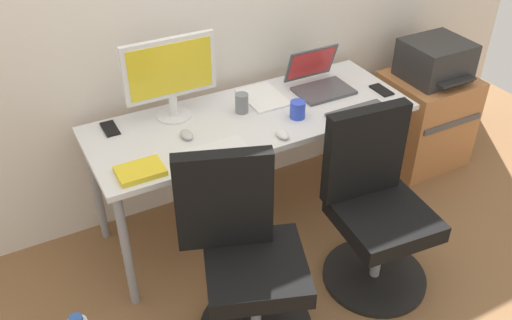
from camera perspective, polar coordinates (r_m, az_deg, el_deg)
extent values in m
plane|color=brown|center=(3.33, -0.40, -6.17)|extent=(5.28, 5.28, 0.00)
cube|color=silver|center=(2.92, -0.46, 4.32)|extent=(1.72, 0.65, 0.03)
cylinder|color=gray|center=(2.71, -13.17, -9.16)|extent=(0.04, 0.04, 0.69)
cylinder|color=gray|center=(3.33, 14.24, 0.06)|extent=(0.04, 0.04, 0.69)
cylinder|color=gray|center=(3.13, -16.09, -2.83)|extent=(0.04, 0.04, 0.69)
cylinder|color=gray|center=(3.68, 8.84, 4.38)|extent=(0.04, 0.04, 0.69)
cylinder|color=gray|center=(2.63, -0.01, -14.36)|extent=(0.05, 0.05, 0.34)
cube|color=black|center=(2.47, -0.01, -11.11)|extent=(0.56, 0.56, 0.09)
cube|color=black|center=(2.37, -3.32, -4.13)|extent=(0.42, 0.21, 0.48)
cylinder|color=black|center=(3.05, 12.03, -11.60)|extent=(0.54, 0.54, 0.03)
cylinder|color=gray|center=(2.92, 12.47, -9.10)|extent=(0.05, 0.05, 0.34)
cube|color=black|center=(2.78, 13.02, -5.91)|extent=(0.48, 0.48, 0.09)
cube|color=black|center=(2.71, 11.12, 0.77)|extent=(0.42, 0.11, 0.48)
cube|color=#B77542|center=(3.86, 16.83, 4.05)|extent=(0.52, 0.48, 0.61)
cube|color=#4C4C4C|center=(3.67, 19.58, 3.50)|extent=(0.47, 0.01, 0.04)
cube|color=#2D2D2D|center=(3.67, 17.95, 9.76)|extent=(0.38, 0.34, 0.24)
cube|color=#262626|center=(3.57, 19.95, 7.58)|extent=(0.27, 0.06, 0.01)
cylinder|color=#2D59B2|center=(2.56, -18.04, -15.38)|extent=(0.06, 0.06, 0.03)
cylinder|color=silver|center=(2.93, -8.40, 4.56)|extent=(0.18, 0.18, 0.01)
cylinder|color=silver|center=(2.90, -8.50, 5.60)|extent=(0.04, 0.04, 0.11)
cube|color=silver|center=(2.81, -8.87, 9.33)|extent=(0.48, 0.03, 0.31)
cube|color=yellow|center=(2.79, -8.75, 9.20)|extent=(0.43, 0.00, 0.26)
cube|color=#4C4C51|center=(3.16, 6.98, 7.09)|extent=(0.31, 0.22, 0.02)
cube|color=#4C4C51|center=(3.22, 5.67, 9.87)|extent=(0.31, 0.08, 0.20)
cube|color=red|center=(3.21, 5.73, 9.87)|extent=(0.28, 0.06, 0.17)
cube|color=silver|center=(2.62, -4.68, 0.91)|extent=(0.34, 0.12, 0.02)
cube|color=#515156|center=(2.97, 10.43, 4.86)|extent=(0.34, 0.12, 0.02)
ellipsoid|color=silver|center=(2.73, 2.74, 2.67)|extent=(0.06, 0.10, 0.03)
ellipsoid|color=#B7B7B7|center=(2.74, -7.15, 2.61)|extent=(0.06, 0.10, 0.03)
cylinder|color=blue|center=(2.88, 4.30, 5.18)|extent=(0.08, 0.08, 0.09)
cylinder|color=slate|center=(2.92, -1.47, 5.87)|extent=(0.07, 0.07, 0.10)
cube|color=black|center=(2.89, -14.79, 3.14)|extent=(0.07, 0.14, 0.01)
cube|color=black|center=(3.23, 12.78, 7.03)|extent=(0.07, 0.14, 0.01)
cube|color=yellow|center=(2.53, -11.82, -1.11)|extent=(0.21, 0.15, 0.03)
cube|color=white|center=(3.07, 0.74, 6.47)|extent=(0.21, 0.30, 0.01)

